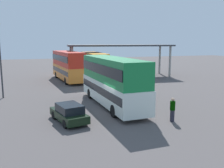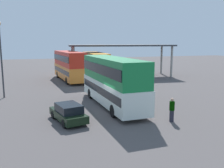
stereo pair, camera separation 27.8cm
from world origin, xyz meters
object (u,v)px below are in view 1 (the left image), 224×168
(parked_hatchback, at_px, (69,113))
(double_decker_near_canopy, at_px, (68,65))
(lamppost_tall, at_px, (0,50))
(double_decker_mid_row, at_px, (94,65))
(double_decker_main, at_px, (112,80))
(pedestrian_waiting, at_px, (172,110))

(parked_hatchback, relative_size, double_decker_near_canopy, 0.37)
(double_decker_near_canopy, relative_size, lamppost_tall, 1.42)
(double_decker_near_canopy, relative_size, double_decker_mid_row, 1.03)
(double_decker_main, bearing_deg, parked_hatchback, 126.05)
(lamppost_tall, bearing_deg, parked_hatchback, -62.32)
(double_decker_main, height_order, parked_hatchback, double_decker_main)
(double_decker_near_canopy, xyz_separation_m, lamppost_tall, (-8.31, -9.65, 2.54))
(pedestrian_waiting, bearing_deg, double_decker_main, 1.80)
(parked_hatchback, bearing_deg, pedestrian_waiting, -120.55)
(parked_hatchback, xyz_separation_m, lamppost_tall, (-5.29, 10.09, 4.25))
(double_decker_near_canopy, xyz_separation_m, pedestrian_waiting, (4.18, -22.06, -1.49))
(double_decker_main, relative_size, lamppost_tall, 1.44)
(double_decker_near_canopy, bearing_deg, parked_hatchback, 166.57)
(double_decker_main, xyz_separation_m, pedestrian_waiting, (2.71, -5.82, -1.51))
(parked_hatchback, xyz_separation_m, double_decker_mid_row, (7.14, 20.12, 1.58))
(double_decker_main, distance_m, double_decker_near_canopy, 16.31)
(parked_hatchback, xyz_separation_m, pedestrian_waiting, (7.20, -2.32, 0.21))
(double_decker_main, xyz_separation_m, lamppost_tall, (-9.79, 6.59, 2.52))
(parked_hatchback, bearing_deg, double_decker_near_canopy, -21.35)
(parked_hatchback, xyz_separation_m, double_decker_near_canopy, (3.02, 19.74, 1.71))
(double_decker_mid_row, bearing_deg, pedestrian_waiting, -176.55)
(double_decker_main, bearing_deg, lamppost_tall, 54.21)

